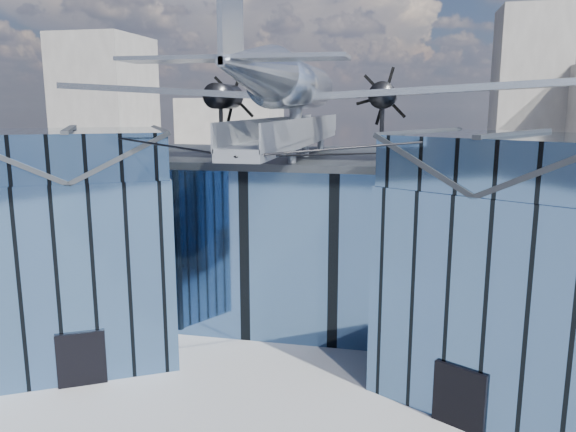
# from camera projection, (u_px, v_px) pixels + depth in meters

# --- Properties ---
(ground_plane) EXTENTS (120.00, 120.00, 0.00)m
(ground_plane) POSITION_uv_depth(u_px,v_px,m) (280.00, 360.00, 29.00)
(ground_plane) COLOR gray
(museum) EXTENTS (32.88, 24.50, 17.60)m
(museum) POSITION_uv_depth(u_px,v_px,m) (301.00, 231.00, 33.51)
(museum) COLOR #496B95
(museum) RESTS_ON ground
(bg_towers) EXTENTS (77.00, 24.50, 26.00)m
(bg_towers) POSITION_uv_depth(u_px,v_px,m) (374.00, 128.00, 75.23)
(bg_towers) COLOR gray
(bg_towers) RESTS_ON ground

